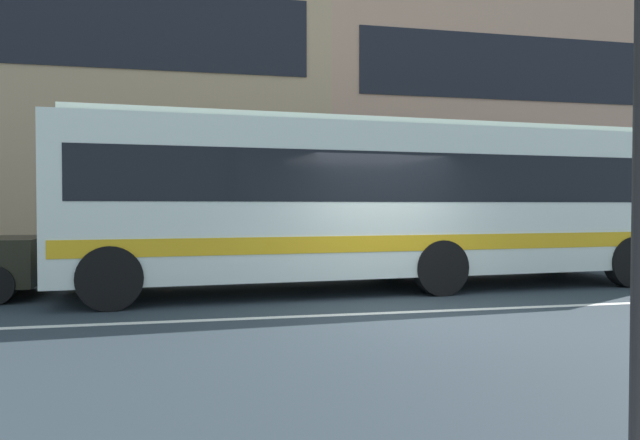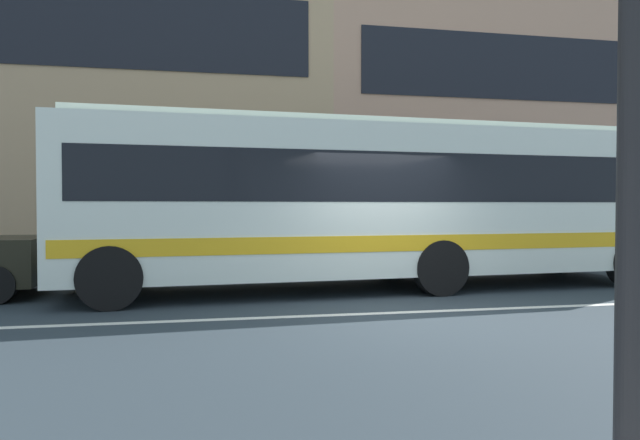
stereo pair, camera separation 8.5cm
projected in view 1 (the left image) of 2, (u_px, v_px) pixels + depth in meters
ground_plane at (412, 312)px, 8.51m from camera, size 160.00×160.00×0.00m
lane_centre_line at (412, 312)px, 8.51m from camera, size 60.00×0.16×0.01m
apartment_block_left at (24, 85)px, 19.48m from camera, size 20.04×8.21×11.63m
apartment_block_right at (565, 117)px, 23.75m from camera, size 22.12×8.21×10.73m
transit_bus at (379, 198)px, 10.99m from camera, size 11.85×3.23×3.18m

